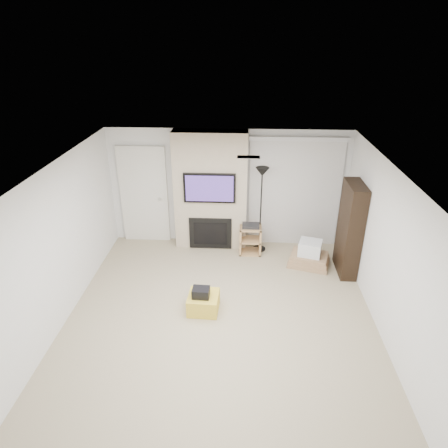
# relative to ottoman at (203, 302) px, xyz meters

# --- Properties ---
(floor) EXTENTS (5.00, 5.50, 0.00)m
(floor) POSITION_rel_ottoman_xyz_m (0.29, -0.23, -0.15)
(floor) COLOR tan
(floor) RESTS_ON ground
(ceiling) EXTENTS (5.00, 5.50, 0.00)m
(ceiling) POSITION_rel_ottoman_xyz_m (0.29, -0.23, 2.35)
(ceiling) COLOR white
(ceiling) RESTS_ON wall_back
(wall_back) EXTENTS (5.00, 0.00, 2.50)m
(wall_back) POSITION_rel_ottoman_xyz_m (0.29, 2.52, 1.10)
(wall_back) COLOR white
(wall_back) RESTS_ON ground
(wall_front) EXTENTS (5.00, 0.00, 2.50)m
(wall_front) POSITION_rel_ottoman_xyz_m (0.29, -2.98, 1.10)
(wall_front) COLOR white
(wall_front) RESTS_ON ground
(wall_left) EXTENTS (0.00, 5.50, 2.50)m
(wall_left) POSITION_rel_ottoman_xyz_m (-2.21, -0.23, 1.10)
(wall_left) COLOR white
(wall_left) RESTS_ON ground
(wall_right) EXTENTS (0.00, 5.50, 2.50)m
(wall_right) POSITION_rel_ottoman_xyz_m (2.79, -0.23, 1.10)
(wall_right) COLOR white
(wall_right) RESTS_ON ground
(hvac_vent) EXTENTS (0.35, 0.18, 0.01)m
(hvac_vent) POSITION_rel_ottoman_xyz_m (0.69, 0.57, 2.35)
(hvac_vent) COLOR silver
(hvac_vent) RESTS_ON ceiling
(ottoman) EXTENTS (0.52, 0.52, 0.30)m
(ottoman) POSITION_rel_ottoman_xyz_m (0.00, 0.00, 0.00)
(ottoman) COLOR gold
(ottoman) RESTS_ON floor
(black_bag) EXTENTS (0.29, 0.23, 0.16)m
(black_bag) POSITION_rel_ottoman_xyz_m (-0.03, -0.04, 0.23)
(black_bag) COLOR black
(black_bag) RESTS_ON ottoman
(fireplace_wall) EXTENTS (1.50, 0.47, 2.50)m
(fireplace_wall) POSITION_rel_ottoman_xyz_m (-0.06, 2.31, 1.09)
(fireplace_wall) COLOR #B8A68E
(fireplace_wall) RESTS_ON floor
(entry_door) EXTENTS (1.02, 0.11, 2.14)m
(entry_door) POSITION_rel_ottoman_xyz_m (-1.51, 2.48, 0.90)
(entry_door) COLOR silver
(entry_door) RESTS_ON floor
(vertical_blinds) EXTENTS (1.98, 0.10, 2.37)m
(vertical_blinds) POSITION_rel_ottoman_xyz_m (1.69, 2.47, 1.12)
(vertical_blinds) COLOR silver
(vertical_blinds) RESTS_ON floor
(floor_lamp) EXTENTS (0.27, 0.27, 1.83)m
(floor_lamp) POSITION_rel_ottoman_xyz_m (0.99, 2.13, 1.29)
(floor_lamp) COLOR black
(floor_lamp) RESTS_ON floor
(av_stand) EXTENTS (0.45, 0.38, 0.66)m
(av_stand) POSITION_rel_ottoman_xyz_m (0.79, 1.99, 0.20)
(av_stand) COLOR tan
(av_stand) RESTS_ON floor
(box_stack) EXTENTS (0.91, 0.78, 0.52)m
(box_stack) POSITION_rel_ottoman_xyz_m (1.97, 1.56, 0.05)
(box_stack) COLOR tan
(box_stack) RESTS_ON floor
(bookshelf) EXTENTS (0.30, 0.80, 1.80)m
(bookshelf) POSITION_rel_ottoman_xyz_m (2.63, 1.38, 0.75)
(bookshelf) COLOR black
(bookshelf) RESTS_ON floor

